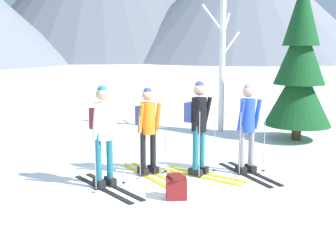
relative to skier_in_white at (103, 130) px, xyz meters
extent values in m
plane|color=white|center=(1.15, 0.20, -0.98)|extent=(400.00, 400.00, 0.00)
cube|color=black|center=(0.14, -0.07, -0.97)|extent=(0.62, 1.74, 0.02)
cube|color=black|center=(-0.07, -0.14, -0.97)|extent=(0.62, 1.74, 0.02)
cube|color=black|center=(0.11, 0.02, -0.90)|extent=(0.18, 0.28, 0.12)
cylinder|color=#1E6B7A|center=(0.11, 0.02, -0.45)|extent=(0.11, 0.11, 0.83)
cube|color=black|center=(-0.10, -0.04, -0.90)|extent=(0.18, 0.28, 0.12)
cylinder|color=#1E6B7A|center=(-0.10, -0.04, -0.45)|extent=(0.11, 0.11, 0.83)
cylinder|color=white|center=(0.00, -0.01, 0.16)|extent=(0.28, 0.28, 0.62)
sphere|color=tan|center=(0.00, -0.01, 0.61)|extent=(0.22, 0.22, 0.22)
sphere|color=#1E6B7A|center=(0.00, -0.01, 0.68)|extent=(0.17, 0.17, 0.17)
cylinder|color=white|center=(0.19, -0.01, 0.17)|extent=(0.14, 0.22, 0.59)
cylinder|color=white|center=(-0.15, -0.12, 0.17)|extent=(0.14, 0.22, 0.59)
cylinder|color=#A5A5AD|center=(0.31, -0.10, -0.36)|extent=(0.02, 0.02, 1.24)
cylinder|color=black|center=(0.31, -0.10, -0.92)|extent=(0.07, 0.07, 0.01)
cylinder|color=#A5A5AD|center=(-0.20, -0.26, -0.36)|extent=(0.02, 0.02, 1.24)
cylinder|color=black|center=(-0.20, -0.26, -0.92)|extent=(0.07, 0.07, 0.01)
cube|color=maroon|center=(-0.05, 0.15, 0.19)|extent=(0.30, 0.23, 0.36)
cube|color=yellow|center=(1.06, 0.32, -0.97)|extent=(0.44, 1.78, 0.02)
cube|color=yellow|center=(0.84, 0.28, -0.97)|extent=(0.44, 1.78, 0.02)
cube|color=black|center=(1.04, 0.42, -0.90)|extent=(0.16, 0.28, 0.12)
cylinder|color=black|center=(1.04, 0.42, -0.47)|extent=(0.11, 0.11, 0.78)
cube|color=black|center=(0.82, 0.38, -0.90)|extent=(0.16, 0.28, 0.12)
cylinder|color=black|center=(0.82, 0.38, -0.47)|extent=(0.11, 0.11, 0.78)
cylinder|color=orange|center=(0.93, 0.40, 0.09)|extent=(0.28, 0.28, 0.58)
sphere|color=tan|center=(0.93, 0.40, 0.51)|extent=(0.21, 0.21, 0.21)
sphere|color=#2D389E|center=(0.93, 0.40, 0.58)|extent=(0.16, 0.16, 0.16)
cylinder|color=orange|center=(1.12, 0.38, 0.10)|extent=(0.12, 0.20, 0.56)
cylinder|color=orange|center=(0.77, 0.31, 0.10)|extent=(0.12, 0.20, 0.56)
cylinder|color=#A5A5AD|center=(1.23, 0.28, -0.40)|extent=(0.02, 0.02, 1.17)
cylinder|color=black|center=(1.23, 0.28, -0.92)|extent=(0.07, 0.07, 0.01)
cylinder|color=#A5A5AD|center=(0.70, 0.17, -0.40)|extent=(0.02, 0.02, 1.17)
cylinder|color=black|center=(0.70, 0.17, -0.92)|extent=(0.07, 0.07, 0.01)
cube|color=#384C99|center=(0.90, 0.57, 0.12)|extent=(0.29, 0.21, 0.36)
cube|color=yellow|center=(1.94, -0.02, -0.97)|extent=(0.99, 1.47, 0.02)
cube|color=yellow|center=(1.75, -0.14, -0.97)|extent=(0.99, 1.47, 0.02)
cube|color=black|center=(1.88, 0.06, -0.90)|extent=(0.23, 0.28, 0.12)
cylinder|color=#1E6B7A|center=(1.88, 0.06, -0.45)|extent=(0.11, 0.11, 0.84)
cube|color=black|center=(1.70, -0.06, -0.90)|extent=(0.23, 0.28, 0.12)
cylinder|color=#1E6B7A|center=(1.70, -0.06, -0.45)|extent=(0.11, 0.11, 0.84)
cylinder|color=black|center=(1.79, 0.00, 0.17)|extent=(0.28, 0.28, 0.63)
sphere|color=tan|center=(1.79, 0.00, 0.63)|extent=(0.23, 0.23, 0.23)
sphere|color=#2D389E|center=(1.79, 0.00, 0.69)|extent=(0.17, 0.17, 0.17)
cylinder|color=black|center=(1.98, 0.05, 0.18)|extent=(0.18, 0.21, 0.60)
cylinder|color=black|center=(1.67, -0.14, 0.18)|extent=(0.18, 0.21, 0.60)
cylinder|color=#A5A5AD|center=(2.12, 0.00, -0.36)|extent=(0.02, 0.02, 1.25)
cylinder|color=black|center=(2.12, 0.00, -0.92)|extent=(0.07, 0.07, 0.01)
cylinder|color=#A5A5AD|center=(1.66, -0.29, -0.36)|extent=(0.02, 0.02, 1.25)
cylinder|color=black|center=(1.66, -0.29, -0.92)|extent=(0.07, 0.07, 0.01)
cube|color=#384C99|center=(1.70, 0.15, 0.20)|extent=(0.31, 0.27, 0.36)
cube|color=black|center=(2.80, -0.30, -0.97)|extent=(0.18, 1.67, 0.02)
cube|color=black|center=(2.58, -0.32, -0.97)|extent=(0.18, 1.67, 0.02)
cube|color=black|center=(2.80, -0.20, -0.90)|extent=(0.12, 0.27, 0.12)
cylinder|color=gray|center=(2.80, -0.20, -0.46)|extent=(0.11, 0.11, 0.81)
cube|color=black|center=(2.58, -0.22, -0.90)|extent=(0.12, 0.27, 0.12)
cylinder|color=gray|center=(2.58, -0.22, -0.46)|extent=(0.11, 0.11, 0.81)
cylinder|color=blue|center=(2.69, -0.21, 0.13)|extent=(0.28, 0.28, 0.61)
sphere|color=tan|center=(2.69, -0.21, 0.58)|extent=(0.22, 0.22, 0.22)
sphere|color=gray|center=(2.69, -0.21, 0.64)|extent=(0.16, 0.16, 0.16)
cylinder|color=blue|center=(2.87, -0.26, 0.15)|extent=(0.09, 0.20, 0.58)
cylinder|color=blue|center=(2.51, -0.28, 0.15)|extent=(0.09, 0.20, 0.58)
cylinder|color=#A5A5AD|center=(2.97, -0.38, -0.38)|extent=(0.02, 0.02, 1.21)
cylinder|color=black|center=(2.97, -0.38, -0.92)|extent=(0.07, 0.07, 0.01)
cylinder|color=#A5A5AD|center=(2.43, -0.40, -0.38)|extent=(0.02, 0.02, 1.21)
cylinder|color=black|center=(2.43, -0.40, -0.92)|extent=(0.07, 0.07, 0.01)
cylinder|color=#51381E|center=(5.43, 1.80, -0.59)|extent=(0.24, 0.24, 0.78)
cone|color=#14471E|center=(5.43, 1.80, 0.23)|extent=(1.67, 1.67, 1.65)
cone|color=#14471E|center=(5.43, 1.80, 1.27)|extent=(1.28, 1.28, 1.65)
cone|color=#14471E|center=(5.43, 1.80, 2.23)|extent=(0.91, 0.91, 1.65)
cylinder|color=silver|center=(4.13, 3.45, 1.17)|extent=(0.16, 0.16, 4.30)
cylinder|color=silver|center=(4.47, 3.58, 1.46)|extent=(0.70, 0.35, 0.67)
cylinder|color=silver|center=(3.82, 3.45, 2.12)|extent=(0.66, 0.06, 0.73)
cylinder|color=silver|center=(4.37, 3.67, 2.03)|extent=(0.48, 0.51, 0.59)
cube|color=maroon|center=(0.92, -1.00, -0.81)|extent=(0.38, 0.32, 0.34)
cube|color=maroon|center=(0.92, -1.00, -0.62)|extent=(0.22, 0.28, 0.04)
cone|color=slate|center=(34.28, 52.49, 8.34)|extent=(40.64, 40.64, 18.66)
camera|label=1|loc=(-1.57, -6.96, 1.42)|focal=45.65mm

